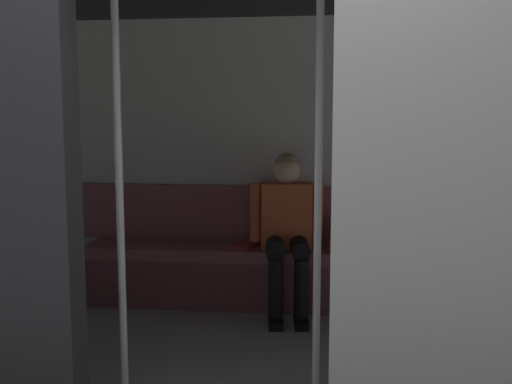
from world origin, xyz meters
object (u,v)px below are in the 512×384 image
object	(u,v)px
train_car	(229,102)
person_seated	(287,222)
grab_pole_far	(318,195)
book	(245,245)
bench_seat	(261,262)
handbag	(347,238)
grab_pole_door	(120,194)

from	to	relation	value
train_car	person_seated	world-z (taller)	train_car
person_seated	grab_pole_far	size ratio (longest dim) A/B	0.54
grab_pole_far	train_car	bearing A→B (deg)	-54.34
train_car	book	bearing A→B (deg)	-87.15
bench_seat	handbag	distance (m)	0.68
person_seated	handbag	distance (m)	0.48
bench_seat	handbag	size ratio (longest dim) A/B	10.67
grab_pole_door	grab_pole_far	distance (m)	0.92
train_car	person_seated	distance (m)	1.30
bench_seat	book	size ratio (longest dim) A/B	12.61
bench_seat	person_seated	distance (m)	0.39
person_seated	book	bearing A→B (deg)	-12.63
train_car	book	xyz separation A→B (m)	(0.05, -1.01, -1.07)
handbag	grab_pole_far	world-z (taller)	grab_pole_far
grab_pole_door	train_car	bearing A→B (deg)	-115.09
grab_pole_door	grab_pole_far	world-z (taller)	same
grab_pole_far	handbag	bearing A→B (deg)	-96.00
bench_seat	handbag	bearing A→B (deg)	-176.43
grab_pole_door	grab_pole_far	xyz separation A→B (m)	(-0.92, -0.07, 0.00)
book	grab_pole_far	world-z (taller)	grab_pole_far
person_seated	grab_pole_far	world-z (taller)	grab_pole_far
person_seated	grab_pole_door	bearing A→B (deg)	69.47
person_seated	train_car	bearing A→B (deg)	73.70
person_seated	handbag	xyz separation A→B (m)	(-0.45, -0.09, -0.13)
bench_seat	grab_pole_far	bearing A→B (deg)	104.85
train_car	handbag	xyz separation A→B (m)	(-0.72, -1.03, -1.00)
bench_seat	train_car	bearing A→B (deg)	85.59
book	grab_pole_door	xyz separation A→B (m)	(0.33, 1.83, 0.63)
bench_seat	grab_pole_far	size ratio (longest dim) A/B	1.25
grab_pole_door	handbag	bearing A→B (deg)	-120.91
person_seated	book	world-z (taller)	person_seated
person_seated	grab_pole_far	distance (m)	1.75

